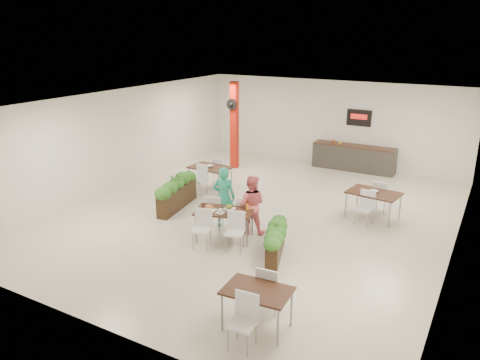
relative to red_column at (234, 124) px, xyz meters
name	(u,v)px	position (x,y,z in m)	size (l,w,h in m)	color
ground	(259,215)	(3.00, -3.79, -1.64)	(12.00, 12.00, 0.00)	beige
room_shell	(260,145)	(3.00, -3.79, 0.36)	(10.10, 12.10, 3.22)	white
red_column	(234,124)	(0.00, 0.00, 0.00)	(0.40, 0.41, 3.20)	#AC190B
service_counter	(354,157)	(4.00, 1.86, -1.15)	(3.00, 0.64, 2.20)	#302E2B
main_table	(224,215)	(2.96, -5.61, -1.01)	(1.65, 1.91, 0.92)	black
diner_man	(224,197)	(2.57, -4.95, -0.83)	(0.59, 0.39, 1.63)	teal
diner_woman	(251,204)	(3.37, -4.95, -0.88)	(0.74, 0.58, 1.53)	#F66D75
planter_left	(177,191)	(0.69, -4.47, -1.12)	(0.67, 2.00, 1.06)	black
planter_right	(276,238)	(4.50, -5.86, -1.17)	(0.81, 1.63, 0.88)	black
side_table_a	(210,170)	(0.58, -2.55, -1.01)	(1.33, 1.64, 0.92)	black
side_table_b	(374,196)	(5.82, -2.44, -1.00)	(1.46, 1.66, 0.92)	black
side_table_c	(257,296)	(5.37, -8.45, -1.02)	(1.19, 1.64, 0.92)	black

